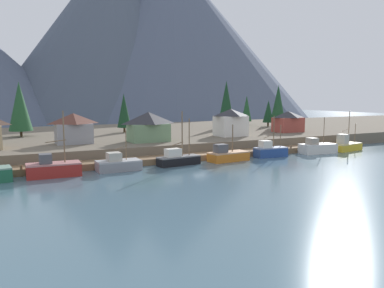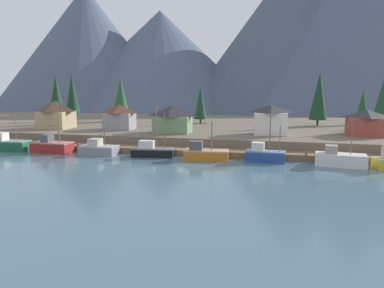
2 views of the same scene
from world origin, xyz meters
TOP-DOWN VIEW (x-y plane):
  - ground_plane at (0.00, 20.00)m, footprint 400.00×400.00m
  - dock at (0.00, 1.99)m, footprint 80.00×4.00m
  - shoreline_bank at (0.00, 32.00)m, footprint 400.00×56.00m
  - mountain_east_peak at (26.75, 151.29)m, footprint 127.99×127.99m
  - mountain_far_ridge at (59.23, 144.11)m, footprint 149.32×149.32m
  - fishing_boat_red at (-24.09, -1.84)m, footprint 7.21×3.37m
  - fishing_boat_grey at (-14.93, -1.76)m, footprint 6.45×3.21m
  - fishing_boat_black at (-5.08, -1.66)m, footprint 7.31×3.05m
  - fishing_boat_orange at (4.16, -1.91)m, footprint 7.33×3.49m
  - fishing_boat_blue at (13.58, -1.45)m, footprint 6.20×2.68m
  - fishing_boat_white at (24.56, -2.11)m, footprint 7.42×3.92m
  - fishing_boat_yellow at (32.50, -2.12)m, footprint 7.45×3.84m
  - house_grey at (-18.33, 14.41)m, footprint 6.56×4.44m
  - house_red at (31.84, 14.83)m, footprint 6.95×4.66m
  - house_green at (-5.18, 11.18)m, footprint 7.64×4.76m
  - house_white at (14.30, 12.97)m, footprint 6.52×5.07m
  - conifer_near_right at (-26.09, 32.37)m, footprint 4.87×4.87m
  - conifer_mid_left at (37.30, 25.28)m, footprint 4.02×4.02m
  - conifer_mid_right at (38.72, 31.19)m, footprint 3.12×3.12m
  - conifer_back_left at (36.36, 38.53)m, footprint 3.05×3.05m
  - conifer_back_right at (25.12, 32.10)m, footprint 4.20×4.20m
  - conifer_far_left at (-3.65, 31.52)m, footprint 3.30×3.30m

SIDE VIEW (x-z plane):
  - ground_plane at x=0.00m, z-range -1.00..0.00m
  - dock at x=0.00m, z-range -0.30..1.30m
  - fishing_boat_grey at x=-14.93m, z-range -2.00..3.94m
  - fishing_boat_orange at x=4.16m, z-range -2.11..4.11m
  - fishing_boat_black at x=-5.08m, z-range -3.28..5.36m
  - fishing_boat_yellow at x=32.50m, z-range -2.95..5.09m
  - fishing_boat_white at x=24.56m, z-range -2.42..4.57m
  - fishing_boat_red at x=-24.09m, z-range -3.41..5.63m
  - fishing_boat_blue at x=13.58m, z-range -2.61..4.86m
  - shoreline_bank at x=0.00m, z-range 0.00..2.50m
  - house_red at x=31.84m, z-range 2.55..7.55m
  - house_grey at x=-18.33m, z-range 2.56..8.06m
  - house_green at x=-5.18m, z-range 2.57..8.17m
  - house_white at x=14.30m, z-range 2.56..8.40m
  - conifer_mid_right at x=38.72m, z-range 3.05..10.54m
  - conifer_back_left at x=36.36m, z-range 3.04..11.82m
  - conifer_far_left at x=-3.65m, z-range 3.08..12.30m
  - conifer_near_right at x=-26.09m, z-range 3.10..14.73m
  - conifer_mid_left at x=37.30m, z-range 3.32..14.91m
  - conifer_back_right at x=25.12m, z-range 3.26..16.02m
  - mountain_east_peak at x=26.75m, z-range 0.00..87.59m
  - mountain_far_ridge at x=59.23m, z-range 0.00..88.17m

